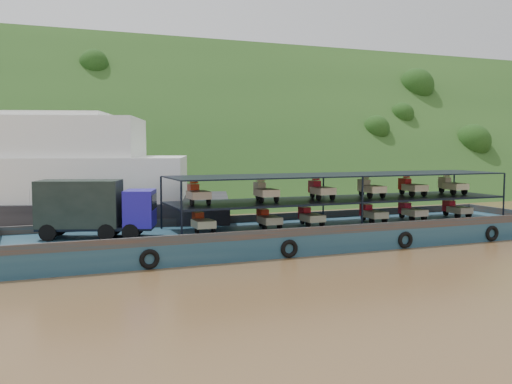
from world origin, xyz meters
name	(u,v)px	position (x,y,z in m)	size (l,w,h in m)	color
ground	(301,243)	(0.00, 0.00, 0.00)	(160.00, 160.00, 0.00)	brown
hillside	(172,197)	(0.00, 36.00, 0.00)	(140.00, 28.00, 28.00)	#1C3B15
cargo_barge	(281,229)	(-1.85, -0.86, 1.11)	(35.00, 7.18, 4.54)	#16384E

